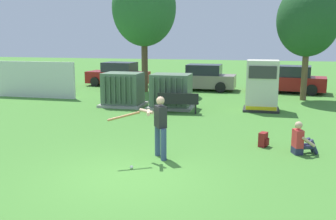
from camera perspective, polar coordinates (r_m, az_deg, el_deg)
ground_plane at (r=9.53m, az=-5.89°, el=-9.76°), size 96.00×96.00×0.00m
fence_panel at (r=22.56m, az=-19.14°, el=4.28°), size 4.80×0.12×2.00m
transformer_west at (r=18.89m, az=-6.69°, el=2.99°), size 2.10×1.70×1.62m
transformer_mid_west at (r=18.15m, az=0.47°, el=2.75°), size 2.10×1.70×1.62m
generator_enclosure at (r=18.04m, az=13.76°, el=3.50°), size 1.60×1.40×2.30m
park_bench at (r=16.92m, az=1.52°, el=1.28°), size 1.83×0.57×0.92m
batter at (r=10.59m, az=-1.41°, el=-2.09°), size 1.45×1.15×1.74m
sports_ball at (r=10.02m, az=-5.44°, el=-8.43°), size 0.09×0.09×0.09m
seated_spectator at (r=11.76m, az=19.11°, el=-4.39°), size 0.79×0.64×0.96m
backpack at (r=12.25m, az=13.97°, el=-4.29°), size 0.34×0.37×0.44m
tree_left at (r=23.66m, az=-3.57°, el=14.82°), size 3.81×3.81×7.28m
tree_center_left at (r=21.60m, az=20.06°, el=12.41°), size 3.19×3.19×6.09m
parked_car_leftmost at (r=26.74m, az=-7.38°, el=5.19°), size 4.35×2.24×1.62m
parked_car_left_of_center at (r=24.51m, az=5.11°, el=4.73°), size 4.24×2.00×1.62m
parked_car_right_of_center at (r=24.43m, az=17.64°, el=4.24°), size 4.38×2.32×1.62m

